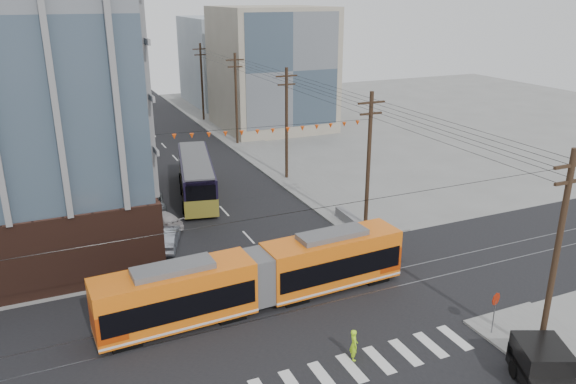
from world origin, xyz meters
The scene contains 14 objects.
ground centered at (0.00, 0.00, 0.00)m, with size 160.00×160.00×0.00m, color slate.
bg_bldg_ne_near centered at (16.00, 48.00, 8.00)m, with size 14.00×14.00×16.00m, color gray.
bg_bldg_nw_far centered at (-14.00, 72.00, 10.00)m, with size 16.00×18.00×20.00m, color gray.
bg_bldg_ne_far centered at (18.00, 68.00, 7.00)m, with size 16.00×16.00×14.00m, color #8C99A5.
utility_pole_near centered at (8.50, -6.00, 5.50)m, with size 0.30×0.30×11.00m, color black.
utility_pole_far centered at (8.50, 56.00, 5.50)m, with size 0.30×0.30×11.00m, color black.
streetcar centered at (-2.83, 4.49, 1.81)m, with size 18.81×2.65×3.63m, color orange, non-canonical shape.
city_bus centered at (-1.03, 24.77, 1.82)m, with size 2.79×12.87×3.65m, color black, non-canonical shape.
parked_car_silver centered at (-6.07, 14.71, 0.74)m, with size 1.57×4.50×1.48m, color gray.
parked_car_white centered at (-5.62, 18.65, 0.63)m, with size 1.77×4.36×1.27m, color #BEB7B7.
parked_car_grey centered at (-5.67, 22.91, 0.71)m, with size 2.37×5.14×1.43m, color slate.
pedestrian centered at (-0.35, -2.37, 0.85)m, with size 0.62×0.41×1.71m, color #B6FD1D.
stop_sign centered at (7.60, -3.57, 1.21)m, with size 0.73×0.73×2.41m, color #991500, non-canonical shape.
jersey_barrier centered at (8.30, 12.87, 0.43)m, with size 0.97×4.29×0.86m, color slate.
Camera 1 is at (-13.17, -22.99, 17.54)m, focal length 35.00 mm.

